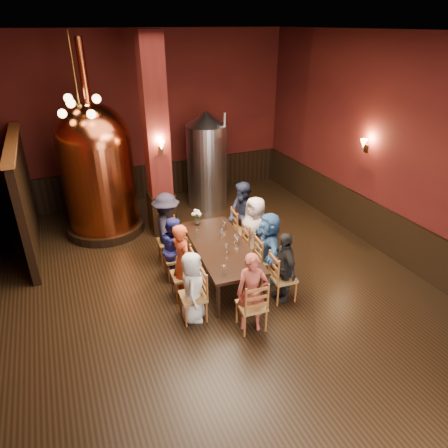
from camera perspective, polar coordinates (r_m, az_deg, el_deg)
name	(u,v)px	position (r m, az deg, el deg)	size (l,w,h in m)	color
room	(217,180)	(6.75, -1.00, 6.35)	(10.00, 10.02, 4.50)	black
wainscot_right	(381,229)	(9.57, 21.55, -0.60)	(0.08, 9.90, 1.00)	black
wainscot_back	(152,181)	(11.81, -10.26, 6.06)	(7.90, 0.08, 1.00)	black
column	(157,141)	(9.21, -9.62, 11.63)	(0.58, 0.58, 4.50)	#49140F
partition	(25,198)	(9.70, -26.53, 3.33)	(0.22, 3.50, 2.40)	black
pendant_cluster	(80,106)	(8.89, -19.94, 15.55)	(0.90, 0.90, 1.70)	#A57226
sconce_wall	(367,145)	(9.47, 19.72, 10.56)	(0.20, 0.20, 0.36)	black
sconce_column	(160,147)	(8.94, -9.09, 10.87)	(0.20, 0.20, 0.36)	black
dining_table	(221,248)	(7.78, -0.42, -3.46)	(1.17, 2.47, 0.75)	black
chair_0	(193,296)	(6.91, -4.47, -10.23)	(0.46, 0.46, 0.92)	#9D5327
person_0	(192,287)	(6.79, -4.53, -8.97)	(0.63, 0.41, 1.29)	silver
chair_1	(183,275)	(7.44, -5.84, -7.26)	(0.46, 0.46, 0.92)	#9D5327
person_1	(183,262)	(7.28, -5.94, -5.37)	(0.55, 0.36, 1.50)	#C44321
chair_2	(175,257)	(7.98, -6.99, -4.73)	(0.46, 0.46, 0.92)	#9D5327
person_2	(175,248)	(7.88, -7.07, -3.48)	(0.64, 0.32, 1.32)	navy
chair_3	(168,242)	(8.55, -8.00, -2.49)	(0.46, 0.46, 0.92)	#9D5327
person_3	(167,228)	(8.40, -8.14, -0.63)	(1.00, 0.57, 1.55)	black
chair_4	(283,277)	(7.42, 8.41, -7.54)	(0.46, 0.46, 0.92)	#9D5327
person_4	(284,267)	(7.29, 8.53, -6.07)	(0.80, 0.34, 1.37)	black
chair_5	(267,259)	(7.91, 6.22, -4.98)	(0.46, 0.46, 0.92)	#9D5327
person_5	(268,247)	(7.78, 6.32, -3.32)	(1.34, 0.43, 1.45)	#315B95
chair_6	(254,243)	(8.43, 4.34, -2.75)	(0.46, 0.46, 0.92)	#9D5327
person_6	(255,231)	(8.29, 4.41, -1.01)	(0.73, 0.48, 1.50)	beige
chair_7	(242,229)	(8.97, 2.66, -0.75)	(0.46, 0.46, 0.92)	#9D5327
person_7	(243,216)	(8.82, 2.70, 1.08)	(0.76, 0.37, 1.56)	#1D233A
chair_8	(252,305)	(6.71, 3.96, -11.47)	(0.46, 0.46, 0.92)	#9D5327
person_8	(252,293)	(6.56, 4.03, -9.80)	(0.51, 0.34, 1.41)	#A24436
copper_kettle	(98,169)	(9.74, -17.59, 7.53)	(1.85, 1.85, 4.37)	black
steel_vessel	(207,160)	(10.84, -2.43, 9.05)	(1.14, 1.14, 2.60)	#B2B2B7
rose_vase	(197,215)	(8.44, -3.88, 1.29)	(0.21, 0.21, 0.35)	white
wine_glass_0	(227,248)	(7.48, 0.38, -3.50)	(0.07, 0.07, 0.17)	white
wine_glass_1	(223,224)	(8.35, -0.16, -0.06)	(0.07, 0.07, 0.17)	white
wine_glass_2	(222,233)	(7.99, -0.36, -1.36)	(0.07, 0.07, 0.17)	white
wine_glass_3	(224,270)	(6.86, -0.02, -6.58)	(0.07, 0.07, 0.17)	white
wine_glass_4	(237,241)	(7.73, 1.90, -2.41)	(0.07, 0.07, 0.17)	white
wine_glass_5	(197,234)	(7.99, -3.82, -1.42)	(0.07, 0.07, 0.17)	white
wine_glass_6	(235,239)	(7.81, 1.64, -2.11)	(0.07, 0.07, 0.17)	white
wine_glass_7	(224,226)	(8.26, 0.06, -0.35)	(0.07, 0.07, 0.17)	white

